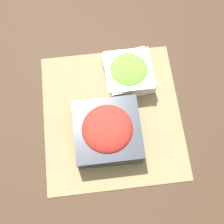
# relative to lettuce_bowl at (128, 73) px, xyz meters

# --- Properties ---
(ground_plane) EXTENTS (3.00, 3.00, 0.00)m
(ground_plane) POSITION_rel_lettuce_bowl_xyz_m (-0.12, 0.07, -0.04)
(ground_plane) COLOR #422D1E
(placemat) EXTENTS (0.46, 0.43, 0.00)m
(placemat) POSITION_rel_lettuce_bowl_xyz_m (-0.12, 0.07, -0.04)
(placemat) COLOR #937F56
(placemat) RESTS_ON ground_plane
(lettuce_bowl) EXTENTS (0.16, 0.16, 0.08)m
(lettuce_bowl) POSITION_rel_lettuce_bowl_xyz_m (0.00, 0.00, 0.00)
(lettuce_bowl) COLOR white
(lettuce_bowl) RESTS_ON placemat
(tomato_bowl) EXTENTS (0.20, 0.20, 0.10)m
(tomato_bowl) POSITION_rel_lettuce_bowl_xyz_m (-0.19, 0.09, 0.00)
(tomato_bowl) COLOR #333842
(tomato_bowl) RESTS_ON placemat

